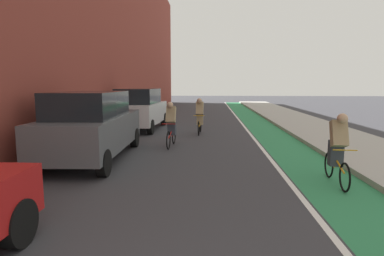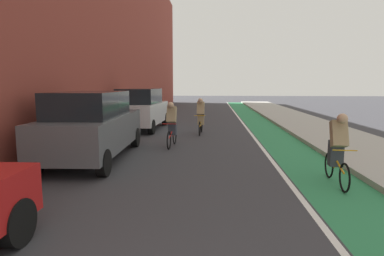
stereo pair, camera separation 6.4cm
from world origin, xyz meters
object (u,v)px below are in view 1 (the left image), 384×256
object	(u,v)px
cyclist_mid	(337,146)
cyclist_trailing	(171,124)
parked_suv_gray	(92,125)
cyclist_far	(200,115)
parked_suv_white	(140,109)

from	to	relation	value
cyclist_mid	cyclist_trailing	xyz separation A→B (m)	(-4.15, 4.07, -0.04)
parked_suv_gray	cyclist_mid	distance (m)	6.52
cyclist_trailing	parked_suv_gray	bearing A→B (deg)	-134.72
cyclist_trailing	cyclist_far	distance (m)	3.11
parked_suv_white	parked_suv_gray	bearing A→B (deg)	-89.96
cyclist_trailing	cyclist_far	size ratio (longest dim) A/B	1.00
cyclist_far	parked_suv_gray	bearing A→B (deg)	-120.41
cyclist_far	parked_suv_white	bearing A→B (deg)	156.47
parked_suv_white	cyclist_mid	bearing A→B (deg)	-53.31
parked_suv_white	cyclist_trailing	bearing A→B (deg)	-64.21
cyclist_mid	cyclist_far	bearing A→B (deg)	114.73
cyclist_trailing	parked_suv_white	bearing A→B (deg)	115.79
cyclist_trailing	cyclist_far	world-z (taller)	same
parked_suv_white	cyclist_far	xyz separation A→B (m)	(2.97, -1.29, -0.17)
parked_suv_white	cyclist_trailing	world-z (taller)	parked_suv_white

